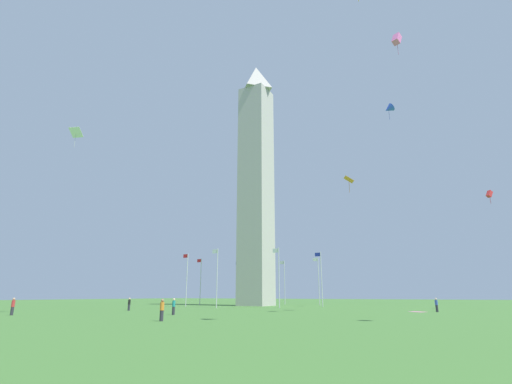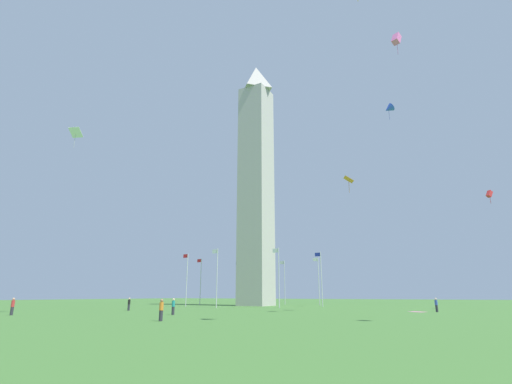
# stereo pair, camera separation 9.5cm
# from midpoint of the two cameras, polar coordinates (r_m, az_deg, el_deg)

# --- Properties ---
(ground_plane) EXTENTS (260.00, 260.00, 0.00)m
(ground_plane) POSITION_cam_midpoint_polar(r_m,az_deg,el_deg) (74.21, 0.04, -16.68)
(ground_plane) COLOR #3D6B2D
(obelisk_monument) EXTENTS (5.58, 5.58, 50.73)m
(obelisk_monument) POSITION_cam_midpoint_polar(r_m,az_deg,el_deg) (77.79, 0.04, 2.34)
(obelisk_monument) COLOR #B7B2A8
(obelisk_monument) RESTS_ON ground
(flagpole_n) EXTENTS (1.12, 0.14, 9.36)m
(flagpole_n) POSITION_cam_midpoint_polar(r_m,az_deg,el_deg) (81.37, -8.28, -12.82)
(flagpole_n) COLOR silver
(flagpole_n) RESTS_ON ground
(flagpole_ne) EXTENTS (1.12, 0.14, 9.36)m
(flagpole_ne) POSITION_cam_midpoint_polar(r_m,az_deg,el_deg) (71.75, -10.30, -12.44)
(flagpole_ne) COLOR silver
(flagpole_ne) RESTS_ON ground
(flagpole_e) EXTENTS (1.12, 0.14, 9.36)m
(flagpole_e) POSITION_cam_midpoint_polar(r_m,az_deg,el_deg) (63.17, -5.85, -12.26)
(flagpole_e) COLOR silver
(flagpole_e) RESTS_ON ground
(flagpole_se) EXTENTS (1.12, 0.14, 9.36)m
(flagpole_se) POSITION_cam_midpoint_polar(r_m,az_deg,el_deg) (61.86, 3.45, -12.25)
(flagpole_se) COLOR silver
(flagpole_se) RESTS_ON ground
(flagpole_s) EXTENTS (1.12, 0.14, 9.36)m
(flagpole_s) POSITION_cam_midpoint_polar(r_m,az_deg,el_deg) (68.94, 9.78, -12.36)
(flagpole_s) COLOR silver
(flagpole_s) RESTS_ON ground
(flagpole_sw) EXTENTS (1.12, 0.14, 9.36)m
(flagpole_sw) POSITION_cam_midpoint_polar(r_m,az_deg,el_deg) (78.91, 9.37, -12.71)
(flagpole_sw) COLOR silver
(flagpole_sw) RESTS_ON ground
(flagpole_w) EXTENTS (1.12, 0.14, 9.36)m
(flagpole_w) POSITION_cam_midpoint_polar(r_m,az_deg,el_deg) (85.93, 4.31, -13.05)
(flagpole_w) COLOR silver
(flagpole_w) RESTS_ON ground
(flagpole_nw) EXTENTS (1.12, 0.14, 9.36)m
(flagpole_nw) POSITION_cam_midpoint_polar(r_m,az_deg,el_deg) (86.88, -2.46, -13.10)
(flagpole_nw) COLOR silver
(flagpole_nw) RESTS_ON ground
(person_blue_shirt) EXTENTS (0.32, 0.32, 1.62)m
(person_blue_shirt) POSITION_cam_midpoint_polar(r_m,az_deg,el_deg) (52.06, 25.45, -15.04)
(person_blue_shirt) COLOR #2D2D38
(person_blue_shirt) RESTS_ON ground
(person_red_shirt) EXTENTS (0.32, 0.32, 1.70)m
(person_red_shirt) POSITION_cam_midpoint_polar(r_m,az_deg,el_deg) (46.91, -32.61, -14.25)
(person_red_shirt) COLOR #2D2D38
(person_red_shirt) RESTS_ON ground
(person_orange_shirt) EXTENTS (0.32, 0.32, 1.66)m
(person_orange_shirt) POSITION_cam_midpoint_polar(r_m,az_deg,el_deg) (31.99, -13.93, -16.79)
(person_orange_shirt) COLOR #2D2D38
(person_orange_shirt) RESTS_ON ground
(person_teal_shirt) EXTENTS (0.32, 0.32, 1.63)m
(person_teal_shirt) POSITION_cam_midpoint_polar(r_m,az_deg,el_deg) (41.62, -12.22, -16.44)
(person_teal_shirt) COLOR #2D2D38
(person_teal_shirt) RESTS_ON ground
(person_black_shirt) EXTENTS (0.32, 0.32, 1.61)m
(person_black_shirt) POSITION_cam_midpoint_polar(r_m,az_deg,el_deg) (54.48, -18.44, -15.65)
(person_black_shirt) COLOR #2D2D38
(person_black_shirt) RESTS_ON ground
(kite_pink_box) EXTENTS (1.14, 1.45, 2.86)m
(kite_pink_box) POSITION_cam_midpoint_polar(r_m,az_deg,el_deg) (51.23, 20.34, 20.69)
(kite_pink_box) COLOR pink
(kite_red_box) EXTENTS (1.03, 1.06, 2.04)m
(kite_red_box) POSITION_cam_midpoint_polar(r_m,az_deg,el_deg) (65.11, 31.59, -0.25)
(kite_red_box) COLOR red
(kite_white_diamond) EXTENTS (1.67, 1.50, 2.38)m
(kite_white_diamond) POSITION_cam_midpoint_polar(r_m,az_deg,el_deg) (50.37, -25.33, 8.01)
(kite_white_diamond) COLOR white
(kite_orange_diamond) EXTENTS (1.56, 1.64, 2.16)m
(kite_orange_diamond) POSITION_cam_midpoint_polar(r_m,az_deg,el_deg) (51.06, 13.75, 1.78)
(kite_orange_diamond) COLOR orange
(kite_blue_delta) EXTENTS (2.37, 2.15, 3.06)m
(kite_blue_delta) POSITION_cam_midpoint_polar(r_m,az_deg,el_deg) (72.32, 19.28, 11.68)
(kite_blue_delta) COLOR blue
(picnic_blanket_near_first_person) EXTENTS (2.25, 2.09, 0.01)m
(picnic_blanket_near_first_person) POSITION_cam_midpoint_polar(r_m,az_deg,el_deg) (51.83, 23.07, -16.18)
(picnic_blanket_near_first_person) COLOR pink
(picnic_blanket_near_first_person) RESTS_ON ground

